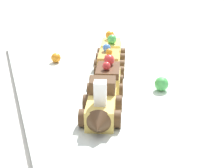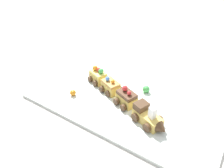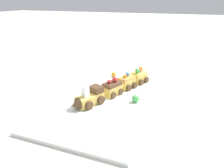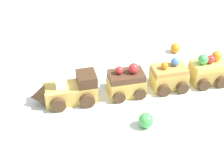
# 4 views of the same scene
# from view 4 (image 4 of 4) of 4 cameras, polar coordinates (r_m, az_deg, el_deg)

# --- Properties ---
(ground_plane) EXTENTS (10.00, 10.00, 0.00)m
(ground_plane) POSITION_cam_4_polar(r_m,az_deg,el_deg) (0.78, 2.86, -1.85)
(ground_plane) COLOR beige
(display_board) EXTENTS (0.70, 0.34, 0.01)m
(display_board) POSITION_cam_4_polar(r_m,az_deg,el_deg) (0.78, 2.87, -1.50)
(display_board) COLOR silver
(display_board) RESTS_ON ground_plane
(cake_train_locomotive) EXTENTS (0.14, 0.09, 0.07)m
(cake_train_locomotive) POSITION_cam_4_polar(r_m,az_deg,el_deg) (0.74, -6.90, -1.11)
(cake_train_locomotive) COLOR #E0BC56
(cake_train_locomotive) RESTS_ON display_board
(cake_car_chocolate) EXTENTS (0.08, 0.09, 0.07)m
(cake_car_chocolate) POSITION_cam_4_polar(r_m,az_deg,el_deg) (0.75, 2.03, 0.24)
(cake_car_chocolate) COLOR #E0BC56
(cake_car_chocolate) RESTS_ON display_board
(cake_car_caramel) EXTENTS (0.08, 0.09, 0.06)m
(cake_car_caramel) POSITION_cam_4_polar(r_m,az_deg,el_deg) (0.78, 8.67, 1.04)
(cake_car_caramel) COLOR #E0BC56
(cake_car_caramel) RESTS_ON display_board
(cake_car_lemon) EXTENTS (0.08, 0.09, 0.07)m
(cake_car_lemon) POSITION_cam_4_polar(r_m,az_deg,el_deg) (0.81, 14.39, 1.99)
(cake_car_lemon) COLOR #E0BC56
(cake_car_lemon) RESTS_ON display_board
(gumball_orange) EXTENTS (0.02, 0.02, 0.02)m
(gumball_orange) POSITION_cam_4_polar(r_m,az_deg,el_deg) (0.91, 9.62, 5.44)
(gumball_orange) COLOR orange
(gumball_orange) RESTS_ON display_board
(gumball_green) EXTENTS (0.03, 0.03, 0.03)m
(gumball_green) POSITION_cam_4_polar(r_m,az_deg,el_deg) (0.68, 5.19, -5.54)
(gumball_green) COLOR #4CBC56
(gumball_green) RESTS_ON display_board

